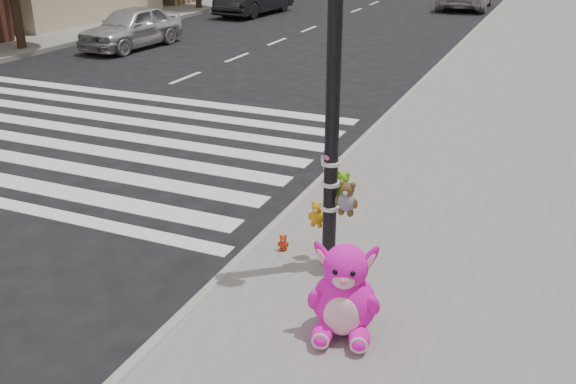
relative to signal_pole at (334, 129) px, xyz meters
The scene contains 9 objects.
ground 3.67m from the signal_pole, 145.41° to the right, with size 120.00×120.00×0.00m, color black.
sidewalk_near 8.71m from the signal_pole, 73.81° to the left, with size 7.00×80.00×0.14m, color slate.
sidewalk_far 24.37m from the signal_pole, 131.54° to the left, with size 6.00×80.00×0.14m, color slate.
curb_edge 8.45m from the signal_pole, 97.45° to the left, with size 0.12×80.00×0.15m, color gray.
crosswalk 8.10m from the signal_pole, 154.52° to the left, with size 11.00×6.00×0.01m, color silver, non-canonical shape.
signal_pole is the anchor object (origin of this frame).
pink_bunny 1.87m from the signal_pole, 64.65° to the right, with size 0.76×0.85×1.01m.
red_teddy 1.72m from the signal_pole, behind, with size 0.15×0.10×0.21m, color red, non-canonical shape.
car_silver_far 15.83m from the signal_pole, 134.43° to the left, with size 1.59×3.95×1.35m, color silver.
Camera 1 is at (4.84, -4.59, 3.98)m, focal length 40.00 mm.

